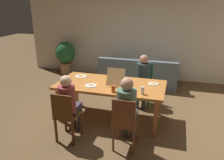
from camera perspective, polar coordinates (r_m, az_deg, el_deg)
The scene contains 17 objects.
ground_plane at distance 4.79m, azimuth -0.34°, elevation -9.51°, with size 20.00×20.00×0.00m, color brown.
back_wall at distance 7.03m, azimuth 6.43°, elevation 11.93°, with size 7.21×0.12×2.80m, color beige.
dining_table at distance 4.50m, azimuth -0.36°, elevation -1.84°, with size 2.14×1.03×0.76m.
chair_0 at distance 3.62m, azimuth 3.26°, elevation -10.48°, with size 0.38×0.41×0.93m.
person_0 at distance 3.65m, azimuth 3.84°, elevation -6.73°, with size 0.31×0.50×1.23m.
chair_1 at distance 3.95m, azimuth -11.56°, elevation -8.95°, with size 0.39×0.41×0.91m.
person_1 at distance 3.97m, azimuth -10.80°, elevation -5.34°, with size 0.29×0.51×1.18m.
chair_2 at distance 5.36m, azimuth 7.98°, elevation -0.30°, with size 0.41×0.41×0.94m.
person_2 at distance 5.16m, azimuth 7.82°, elevation 0.95°, with size 0.32×0.50×1.18m.
pizza_box_0 at distance 4.50m, azimuth 1.60°, elevation -0.19°, with size 0.35×0.49×0.35m.
plate_0 at distance 4.39m, azimuth -5.38°, elevation -1.36°, with size 0.23×0.23×0.03m.
plate_1 at distance 4.93m, azimuth -7.88°, elevation 0.98°, with size 0.25×0.25×0.03m.
plate_2 at distance 4.53m, azimuth 10.39°, elevation -0.90°, with size 0.20×0.20×0.03m.
drinking_glass_0 at distance 4.05m, azimuth 0.36°, elevation -2.28°, with size 0.07×0.07×0.13m, color #BA5027.
drinking_glass_1 at distance 4.00m, azimuth 7.72°, elevation -2.64°, with size 0.06×0.06×0.14m, color silver.
couch at distance 6.59m, azimuth 6.71°, elevation 1.35°, with size 2.19×0.90×0.80m.
potted_plant at distance 7.54m, azimuth -11.72°, elevation 6.24°, with size 0.63×0.63×1.06m.
Camera 1 is at (1.19, -4.01, 2.34)m, focal length 36.13 mm.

